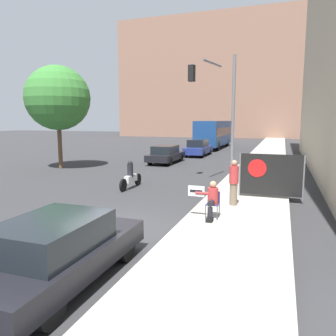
# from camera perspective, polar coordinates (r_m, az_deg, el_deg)

# --- Properties ---
(ground_plane) EXTENTS (160.00, 160.00, 0.00)m
(ground_plane) POSITION_cam_1_polar(r_m,az_deg,el_deg) (10.15, -8.94, -10.58)
(ground_plane) COLOR #303033
(sidewalk_curb) EXTENTS (3.24, 90.00, 0.16)m
(sidewalk_curb) POSITION_cam_1_polar(r_m,az_deg,el_deg) (23.69, 16.03, 0.23)
(sidewalk_curb) COLOR #A8A399
(sidewalk_curb) RESTS_ON ground_plane
(building_backdrop_far) EXTENTS (52.00, 12.00, 23.21)m
(building_backdrop_far) POSITION_cam_1_polar(r_m,az_deg,el_deg) (69.03, 14.14, 14.96)
(building_backdrop_far) COLOR #936B56
(building_backdrop_far) RESTS_ON ground_plane
(seated_protester) EXTENTS (1.00, 0.77, 1.20)m
(seated_protester) POSITION_cam_1_polar(r_m,az_deg,el_deg) (10.52, 7.60, -5.31)
(seated_protester) COLOR #474C56
(seated_protester) RESTS_ON sidewalk_curb
(jogger_on_sidewalk) EXTENTS (0.34, 0.34, 1.67)m
(jogger_on_sidewalk) POSITION_cam_1_polar(r_m,az_deg,el_deg) (12.26, 11.38, -2.46)
(jogger_on_sidewalk) COLOR #756651
(jogger_on_sidewalk) RESTS_ON sidewalk_curb
(protest_banner) EXTENTS (2.51, 0.06, 1.78)m
(protest_banner) POSITION_cam_1_polar(r_m,az_deg,el_deg) (13.73, 17.40, -1.16)
(protest_banner) COLOR slate
(protest_banner) RESTS_ON sidewalk_curb
(traffic_light_pole) EXTENTS (2.52, 2.29, 6.26)m
(traffic_light_pole) POSITION_cam_1_polar(r_m,az_deg,el_deg) (17.06, 8.69, 11.72)
(traffic_light_pole) COLOR slate
(traffic_light_pole) RESTS_ON sidewalk_curb
(parked_car_curbside) EXTENTS (1.87, 4.29, 1.36)m
(parked_car_curbside) POSITION_cam_1_polar(r_m,az_deg,el_deg) (7.11, -18.83, -13.42)
(parked_car_curbside) COLOR black
(parked_car_curbside) RESTS_ON ground_plane
(car_on_road_nearest) EXTENTS (1.77, 4.50, 1.36)m
(car_on_road_nearest) POSITION_cam_1_polar(r_m,az_deg,el_deg) (25.25, -0.38, 2.42)
(car_on_road_nearest) COLOR black
(car_on_road_nearest) RESTS_ON ground_plane
(car_on_road_midblock) EXTENTS (1.75, 4.73, 1.53)m
(car_on_road_midblock) POSITION_cam_1_polar(r_m,az_deg,el_deg) (30.63, 5.31, 3.54)
(car_on_road_midblock) COLOR navy
(car_on_road_midblock) RESTS_ON ground_plane
(city_bus_on_road) EXTENTS (2.50, 10.44, 3.21)m
(city_bus_on_road) POSITION_cam_1_polar(r_m,az_deg,el_deg) (39.41, 8.01, 6.13)
(city_bus_on_road) COLOR navy
(city_bus_on_road) RESTS_ON ground_plane
(motorcycle_on_road) EXTENTS (0.28, 2.24, 1.35)m
(motorcycle_on_road) POSITION_cam_1_polar(r_m,az_deg,el_deg) (15.93, -6.52, -1.53)
(motorcycle_on_road) COLOR silver
(motorcycle_on_road) RESTS_ON ground_plane
(street_tree_near_curb) EXTENTS (4.30, 4.30, 6.91)m
(street_tree_near_curb) POSITION_cam_1_polar(r_m,az_deg,el_deg) (23.59, -18.65, 11.45)
(street_tree_near_curb) COLOR brown
(street_tree_near_curb) RESTS_ON ground_plane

